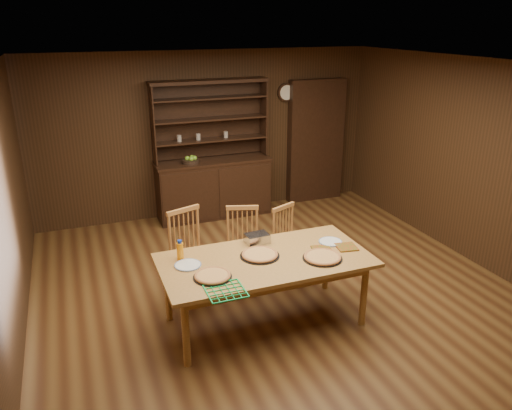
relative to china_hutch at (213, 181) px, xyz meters
name	(u,v)px	position (x,y,z in m)	size (l,w,h in m)	color
floor	(281,296)	(0.00, -2.75, -0.60)	(6.00, 6.00, 0.00)	brown
room_shell	(284,166)	(0.00, -2.75, 0.98)	(6.00, 6.00, 6.00)	silver
china_hutch	(213,181)	(0.00, 0.00, 0.00)	(1.84, 0.52, 2.17)	black
doorway	(316,141)	(1.90, 0.15, 0.45)	(1.00, 0.18, 2.10)	black
wall_clock	(286,92)	(1.35, 0.20, 1.30)	(0.30, 0.05, 0.30)	black
dining_table	(265,265)	(-0.37, -3.16, 0.09)	(2.14, 1.07, 0.75)	#B77F3F
chair_left	(190,251)	(-0.97, -2.34, -0.03)	(0.54, 0.53, 1.06)	#B87B3F
chair_center	(243,245)	(-0.31, -2.31, -0.08)	(0.50, 0.49, 0.98)	#B87B3F
chair_right	(288,241)	(0.26, -2.34, -0.10)	(0.50, 0.49, 0.93)	#B87B3F
pizza_left	(213,276)	(-0.99, -3.35, 0.17)	(0.37, 0.37, 0.04)	black
pizza_right	(322,257)	(0.17, -3.37, 0.17)	(0.41, 0.41, 0.04)	black
pizza_center	(260,255)	(-0.41, -3.09, 0.17)	(0.41, 0.41, 0.04)	black
cooling_rack	(226,291)	(-0.95, -3.64, 0.16)	(0.33, 0.33, 0.02)	#0DB04F
plate_left	(188,265)	(-1.15, -3.04, 0.16)	(0.27, 0.27, 0.02)	silver
plate_right	(330,242)	(0.44, -3.06, 0.16)	(0.26, 0.26, 0.02)	silver
foil_dish	(257,238)	(-0.31, -2.77, 0.20)	(0.25, 0.18, 0.10)	silver
juice_bottle	(180,251)	(-1.18, -2.87, 0.25)	(0.07, 0.07, 0.21)	orange
pot_holder_a	(346,247)	(0.53, -3.23, 0.16)	(0.21, 0.21, 0.02)	red
pot_holder_b	(322,249)	(0.26, -3.19, 0.16)	(0.20, 0.20, 0.01)	red
fruit_bowl	(191,160)	(-0.37, -0.07, 0.39)	(0.27, 0.27, 0.12)	black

